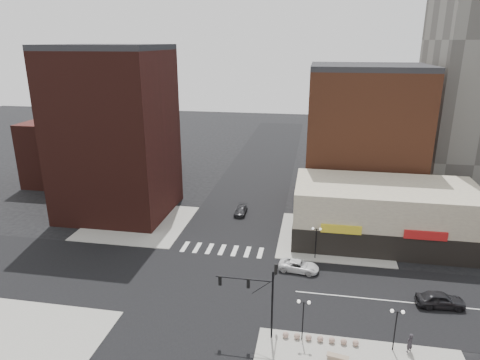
# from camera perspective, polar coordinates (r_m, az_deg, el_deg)

# --- Properties ---
(ground) EXTENTS (240.00, 240.00, 0.00)m
(ground) POSITION_cam_1_polar(r_m,az_deg,el_deg) (50.26, -4.36, -13.52)
(ground) COLOR black
(ground) RESTS_ON ground
(road_ew) EXTENTS (200.00, 14.00, 0.02)m
(road_ew) POSITION_cam_1_polar(r_m,az_deg,el_deg) (50.25, -4.36, -13.51)
(road_ew) COLOR black
(road_ew) RESTS_ON ground
(road_ns) EXTENTS (14.00, 200.00, 0.02)m
(road_ns) POSITION_cam_1_polar(r_m,az_deg,el_deg) (50.25, -4.36, -13.51)
(road_ns) COLOR black
(road_ns) RESTS_ON ground
(sidewalk_nw) EXTENTS (15.00, 15.00, 0.12)m
(sidewalk_nw) POSITION_cam_1_polar(r_m,az_deg,el_deg) (66.82, -13.42, -5.55)
(sidewalk_nw) COLOR gray
(sidewalk_nw) RESTS_ON ground
(sidewalk_ne) EXTENTS (15.00, 15.00, 0.12)m
(sidewalk_ne) POSITION_cam_1_polar(r_m,az_deg,el_deg) (61.79, 12.36, -7.49)
(sidewalk_ne) COLOR gray
(sidewalk_ne) RESTS_ON ground
(sidewalk_sw) EXTENTS (15.00, 15.00, 0.12)m
(sidewalk_sw) POSITION_cam_1_polar(r_m,az_deg,el_deg) (45.48, -28.67, -19.71)
(sidewalk_sw) COLOR gray
(sidewalk_sw) RESTS_ON ground
(building_nw) EXTENTS (16.00, 15.00, 25.00)m
(building_nw) POSITION_cam_1_polar(r_m,az_deg,el_deg) (68.41, -16.35, 5.73)
(building_nw) COLOR #381612
(building_nw) RESTS_ON ground
(building_nw_low) EXTENTS (20.00, 18.00, 12.00)m
(building_nw_low) POSITION_cam_1_polar(r_m,az_deg,el_deg) (89.17, -19.18, 3.93)
(building_nw_low) COLOR #381612
(building_nw_low) RESTS_ON ground
(building_ne_midrise) EXTENTS (18.00, 15.00, 22.00)m
(building_ne_midrise) POSITION_cam_1_polar(r_m,az_deg,el_deg) (72.89, 16.15, 5.27)
(building_ne_midrise) COLOR brown
(building_ne_midrise) RESTS_ON ground
(building_ne_row) EXTENTS (24.20, 12.20, 8.00)m
(building_ne_row) POSITION_cam_1_polar(r_m,az_deg,el_deg) (61.64, 18.61, -4.81)
(building_ne_row) COLOR beige
(building_ne_row) RESTS_ON ground
(traffic_signal) EXTENTS (5.59, 3.09, 7.77)m
(traffic_signal) POSITION_cam_1_polar(r_m,az_deg,el_deg) (39.92, 3.00, -14.26)
(traffic_signal) COLOR black
(traffic_signal) RESTS_ON ground
(street_lamp_se_a) EXTENTS (1.22, 0.32, 4.16)m
(street_lamp_se_a) POSITION_cam_1_polar(r_m,az_deg,el_deg) (40.51, 8.45, -16.75)
(street_lamp_se_a) COLOR black
(street_lamp_se_a) RESTS_ON sidewalk_se
(street_lamp_se_b) EXTENTS (1.22, 0.32, 4.16)m
(street_lamp_se_b) POSITION_cam_1_polar(r_m,az_deg,el_deg) (41.26, 20.14, -17.08)
(street_lamp_se_b) COLOR black
(street_lamp_se_b) RESTS_ON sidewalk_se
(street_lamp_ne) EXTENTS (1.22, 0.32, 4.16)m
(street_lamp_ne) POSITION_cam_1_polar(r_m,az_deg,el_deg) (54.45, 10.14, -7.21)
(street_lamp_ne) COLOR black
(street_lamp_ne) RESTS_ON sidewalk_ne
(bollard_row) EXTENTS (6.87, 0.57, 0.57)m
(bollard_row) POSITION_cam_1_polar(r_m,az_deg,el_deg) (42.25, 10.64, -20.09)
(bollard_row) COLOR #A27B6F
(bollard_row) RESTS_ON sidewalk_se
(white_suv) EXTENTS (5.00, 2.77, 1.32)m
(white_suv) POSITION_cam_1_polar(r_m,az_deg,el_deg) (52.57, 7.85, -11.28)
(white_suv) COLOR white
(white_suv) RESTS_ON ground
(dark_sedan_east) EXTENTS (5.00, 2.34, 1.65)m
(dark_sedan_east) POSITION_cam_1_polar(r_m,az_deg,el_deg) (50.32, 25.16, -14.24)
(dark_sedan_east) COLOR black
(dark_sedan_east) RESTS_ON ground
(dark_sedan_north) EXTENTS (1.72, 4.23, 1.23)m
(dark_sedan_north) POSITION_cam_1_polar(r_m,az_deg,el_deg) (67.95, 0.10, -4.11)
(dark_sedan_north) COLOR black
(dark_sedan_north) RESTS_ON ground
(pedestrian) EXTENTS (0.81, 0.78, 1.87)m
(pedestrian) POSITION_cam_1_polar(r_m,az_deg,el_deg) (42.82, 21.69, -19.53)
(pedestrian) COLOR #29262C
(pedestrian) RESTS_ON sidewalk_se
(stone_bench) EXTENTS (1.95, 0.91, 0.44)m
(stone_bench) POSITION_cam_1_polar(r_m,az_deg,el_deg) (40.68, 12.90, -22.10)
(stone_bench) COLOR gray
(stone_bench) RESTS_ON sidewalk_se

